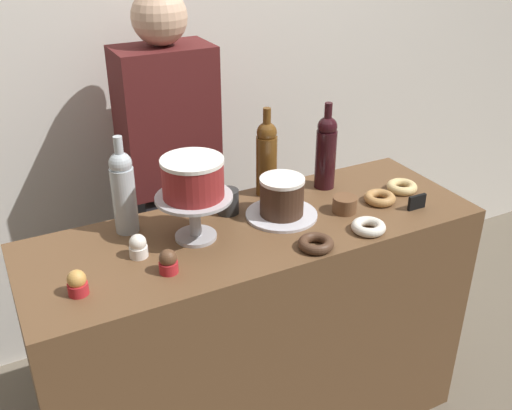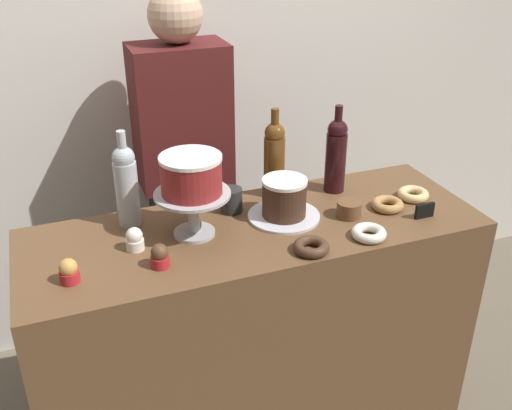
% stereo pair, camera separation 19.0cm
% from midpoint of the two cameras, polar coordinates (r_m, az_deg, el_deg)
% --- Properties ---
extents(back_wall, '(6.00, 0.05, 2.60)m').
position_cam_midpoint_polar(back_wall, '(2.54, -4.77, 14.56)').
color(back_wall, silver).
rests_on(back_wall, ground_plane).
extents(display_counter, '(1.53, 0.53, 0.91)m').
position_cam_midpoint_polar(display_counter, '(2.19, 2.53, -12.52)').
color(display_counter, brown).
rests_on(display_counter, ground_plane).
extents(cake_stand_pedestal, '(0.24, 0.24, 0.15)m').
position_cam_midpoint_polar(cake_stand_pedestal, '(1.84, -3.22, -0.19)').
color(cake_stand_pedestal, '#B2B2B7').
rests_on(cake_stand_pedestal, display_counter).
extents(white_layer_cake, '(0.19, 0.19, 0.12)m').
position_cam_midpoint_polar(white_layer_cake, '(1.79, -3.31, 2.89)').
color(white_layer_cake, maroon).
rests_on(white_layer_cake, cake_stand_pedestal).
extents(silver_serving_platter, '(0.25, 0.25, 0.01)m').
position_cam_midpoint_polar(silver_serving_platter, '(1.99, 5.44, -1.14)').
color(silver_serving_platter, silver).
rests_on(silver_serving_platter, display_counter).
extents(chocolate_round_cake, '(0.15, 0.15, 0.13)m').
position_cam_midpoint_polar(chocolate_round_cake, '(1.96, 5.53, 0.67)').
color(chocolate_round_cake, '#3D2619').
rests_on(chocolate_round_cake, silver_serving_platter).
extents(wine_bottle_dark_red, '(0.08, 0.08, 0.33)m').
position_cam_midpoint_polar(wine_bottle_dark_red, '(2.15, 10.29, 4.84)').
color(wine_bottle_dark_red, black).
rests_on(wine_bottle_dark_red, display_counter).
extents(wine_bottle_amber, '(0.08, 0.08, 0.33)m').
position_cam_midpoint_polar(wine_bottle_amber, '(2.09, 4.40, 4.55)').
color(wine_bottle_amber, '#5B3814').
rests_on(wine_bottle_amber, display_counter).
extents(wine_bottle_clear, '(0.08, 0.08, 0.33)m').
position_cam_midpoint_polar(wine_bottle_clear, '(1.91, -9.73, 1.94)').
color(wine_bottle_clear, '#B2BCC1').
rests_on(wine_bottle_clear, display_counter).
extents(cupcake_chocolate, '(0.06, 0.06, 0.07)m').
position_cam_midpoint_polar(cupcake_chocolate, '(1.72, -6.22, -5.06)').
color(cupcake_chocolate, red).
rests_on(cupcake_chocolate, display_counter).
extents(cupcake_vanilla, '(0.06, 0.06, 0.07)m').
position_cam_midpoint_polar(cupcake_vanilla, '(1.81, -8.79, -3.41)').
color(cupcake_vanilla, white).
rests_on(cupcake_vanilla, display_counter).
extents(cupcake_caramel, '(0.06, 0.06, 0.07)m').
position_cam_midpoint_polar(cupcake_caramel, '(1.70, -14.69, -6.36)').
color(cupcake_caramel, red).
rests_on(cupcake_caramel, display_counter).
extents(donut_maple, '(0.11, 0.11, 0.03)m').
position_cam_midpoint_polar(donut_maple, '(2.11, 15.18, -0.03)').
color(donut_maple, '#B27F47').
rests_on(donut_maple, display_counter).
extents(donut_sugar, '(0.11, 0.11, 0.03)m').
position_cam_midpoint_polar(donut_sugar, '(1.92, 13.71, -2.75)').
color(donut_sugar, silver).
rests_on(donut_sugar, display_counter).
extents(donut_chocolate, '(0.11, 0.11, 0.03)m').
position_cam_midpoint_polar(donut_chocolate, '(1.81, 8.38, -4.13)').
color(donut_chocolate, '#472D1E').
rests_on(donut_chocolate, display_counter).
extents(donut_glazed, '(0.11, 0.11, 0.03)m').
position_cam_midpoint_polar(donut_glazed, '(2.21, 17.41, 0.94)').
color(donut_glazed, '#E0C17F').
rests_on(donut_glazed, display_counter).
extents(cookie_stack, '(0.08, 0.08, 0.05)m').
position_cam_midpoint_polar(cookie_stack, '(2.02, 11.68, -0.47)').
color(cookie_stack, brown).
rests_on(cookie_stack, display_counter).
extents(price_sign_chalkboard, '(0.07, 0.01, 0.05)m').
position_cam_midpoint_polar(price_sign_chalkboard, '(2.08, 18.58, -0.59)').
color(price_sign_chalkboard, black).
rests_on(price_sign_chalkboard, display_counter).
extents(coffee_cup_ceramic, '(0.08, 0.08, 0.08)m').
position_cam_midpoint_polar(coffee_cup_ceramic, '(2.01, 0.28, 0.41)').
color(coffee_cup_ceramic, '#282828').
rests_on(coffee_cup_ceramic, display_counter).
extents(barista_figure, '(0.36, 0.22, 1.60)m').
position_cam_midpoint_polar(barista_figure, '(2.39, -4.62, 2.06)').
color(barista_figure, black).
rests_on(barista_figure, ground_plane).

